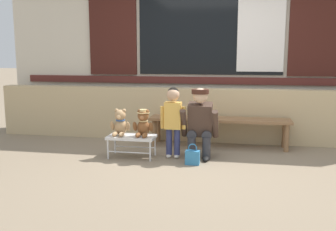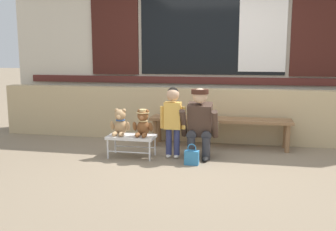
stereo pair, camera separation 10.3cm
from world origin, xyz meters
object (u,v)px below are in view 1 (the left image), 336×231
object	(u,v)px
child_standing	(173,115)
adult_crouching	(201,123)
teddy_bear_with_hat	(143,123)
handbag_on_ground	(192,157)
wooden_bench_long	(219,122)
teddy_bear_plain	(120,123)
small_display_bench	(132,138)

from	to	relation	value
child_standing	adult_crouching	world-z (taller)	child_standing
teddy_bear_with_hat	handbag_on_ground	distance (m)	0.81
wooden_bench_long	child_standing	size ratio (longest dim) A/B	2.19
teddy_bear_plain	adult_crouching	xyz separation A→B (m)	(1.08, 0.16, 0.02)
teddy_bear_plain	child_standing	distance (m)	0.73
wooden_bench_long	teddy_bear_with_hat	distance (m)	1.27
wooden_bench_long	teddy_bear_plain	size ratio (longest dim) A/B	5.78
small_display_bench	teddy_bear_with_hat	world-z (taller)	teddy_bear_with_hat
small_display_bench	handbag_on_ground	xyz separation A→B (m)	(0.85, -0.19, -0.17)
teddy_bear_with_hat	handbag_on_ground	xyz separation A→B (m)	(0.69, -0.19, -0.38)
wooden_bench_long	handbag_on_ground	world-z (taller)	wooden_bench_long
wooden_bench_long	small_display_bench	xyz separation A→B (m)	(-1.13, -0.82, -0.11)
teddy_bear_with_hat	adult_crouching	distance (m)	0.77
child_standing	adult_crouching	xyz separation A→B (m)	(0.36, 0.08, -0.11)
handbag_on_ground	teddy_bear_with_hat	bearing A→B (deg)	164.60
teddy_bear_plain	small_display_bench	bearing A→B (deg)	-0.51
wooden_bench_long	adult_crouching	xyz separation A→B (m)	(-0.22, -0.65, 0.11)
small_display_bench	adult_crouching	world-z (taller)	adult_crouching
small_display_bench	child_standing	distance (m)	0.65
child_standing	adult_crouching	size ratio (longest dim) A/B	1.01
child_standing	handbag_on_ground	bearing A→B (deg)	-42.51
teddy_bear_plain	child_standing	world-z (taller)	child_standing
small_display_bench	teddy_bear_plain	size ratio (longest dim) A/B	1.76
wooden_bench_long	adult_crouching	distance (m)	0.70
small_display_bench	wooden_bench_long	bearing A→B (deg)	35.83
wooden_bench_long	child_standing	distance (m)	0.96
wooden_bench_long	small_display_bench	bearing A→B (deg)	-144.17
teddy_bear_with_hat	child_standing	distance (m)	0.42
wooden_bench_long	handbag_on_ground	bearing A→B (deg)	-105.51
teddy_bear_plain	child_standing	size ratio (longest dim) A/B	0.38
teddy_bear_with_hat	child_standing	bearing A→B (deg)	12.00
wooden_bench_long	adult_crouching	world-z (taller)	adult_crouching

